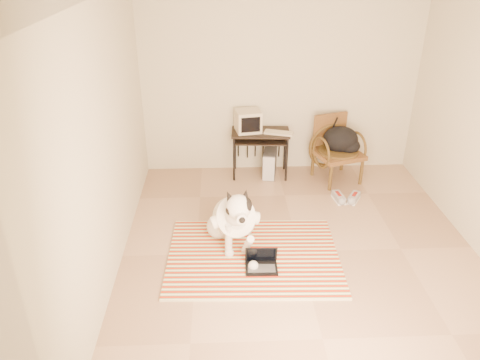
{
  "coord_description": "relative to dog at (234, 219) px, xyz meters",
  "views": [
    {
      "loc": [
        -0.87,
        -4.33,
        3.15
      ],
      "look_at": [
        -0.67,
        0.17,
        0.85
      ],
      "focal_mm": 35.0,
      "sensor_mm": 36.0,
      "label": 1
    }
  ],
  "objects": [
    {
      "name": "sneaker_right",
      "position": [
        1.66,
        0.95,
        -0.3
      ],
      "size": [
        0.24,
        0.3,
        0.1
      ],
      "color": "white",
      "rests_on": "floor"
    },
    {
      "name": "desk_keyboard",
      "position": [
        0.7,
        1.71,
        0.36
      ],
      "size": [
        0.44,
        0.27,
        0.03
      ],
      "primitive_type": "cube",
      "rotation": [
        0.0,
        0.0,
        -0.31
      ],
      "color": "#C2B498",
      "rests_on": "computer_desk"
    },
    {
      "name": "rattan_chair",
      "position": [
        1.54,
        1.65,
        0.12
      ],
      "size": [
        0.77,
        0.76,
        0.93
      ],
      "color": "brown",
      "rests_on": "floor"
    },
    {
      "name": "laptop",
      "position": [
        0.28,
        -0.47,
        -0.27
      ],
      "size": [
        0.35,
        0.25,
        0.24
      ],
      "color": "black",
      "rests_on": "rug"
    },
    {
      "name": "wall_front",
      "position": [
        0.74,
        -2.43,
        1.0
      ],
      "size": [
        4.5,
        0.0,
        4.5
      ],
      "primitive_type": "plane",
      "rotation": [
        -1.57,
        0.0,
        0.0
      ],
      "color": "beige",
      "rests_on": "floor"
    },
    {
      "name": "rug",
      "position": [
        0.21,
        -0.26,
        -0.34
      ],
      "size": [
        1.94,
        1.51,
        0.02
      ],
      "color": "red",
      "rests_on": "floor"
    },
    {
      "name": "crt_monitor",
      "position": [
        0.27,
        1.84,
        0.5
      ],
      "size": [
        0.4,
        0.38,
        0.31
      ],
      "color": "#C2B498",
      "rests_on": "computer_desk"
    },
    {
      "name": "sneaker_left",
      "position": [
        1.46,
        0.97,
        -0.3
      ],
      "size": [
        0.15,
        0.29,
        0.1
      ],
      "color": "white",
      "rests_on": "floor"
    },
    {
      "name": "pc_tower",
      "position": [
        0.59,
        1.78,
        -0.15
      ],
      "size": [
        0.25,
        0.45,
        0.4
      ],
      "color": "#454547",
      "rests_on": "floor"
    },
    {
      "name": "computer_desk",
      "position": [
        0.45,
        1.8,
        0.25
      ],
      "size": [
        0.86,
        0.52,
        0.69
      ],
      "color": "black",
      "rests_on": "floor"
    },
    {
      "name": "floor",
      "position": [
        0.74,
        -0.18,
        -0.35
      ],
      "size": [
        4.5,
        4.5,
        0.0
      ],
      "primitive_type": "plane",
      "color": "tan",
      "rests_on": "ground"
    },
    {
      "name": "backpack",
      "position": [
        1.61,
        1.64,
        0.26
      ],
      "size": [
        0.53,
        0.42,
        0.37
      ],
      "color": "black",
      "rests_on": "rattan_chair"
    },
    {
      "name": "wall_back",
      "position": [
        0.74,
        2.07,
        1.0
      ],
      "size": [
        4.5,
        0.0,
        4.5
      ],
      "primitive_type": "plane",
      "rotation": [
        1.57,
        0.0,
        0.0
      ],
      "color": "beige",
      "rests_on": "floor"
    },
    {
      "name": "wall_left",
      "position": [
        -1.26,
        -0.18,
        1.0
      ],
      "size": [
        0.0,
        4.5,
        4.5
      ],
      "primitive_type": "plane",
      "rotation": [
        1.57,
        0.0,
        1.57
      ],
      "color": "beige",
      "rests_on": "floor"
    },
    {
      "name": "dog",
      "position": [
        0.0,
        0.0,
        0.0
      ],
      "size": [
        0.57,
        1.16,
        0.86
      ],
      "color": "white",
      "rests_on": "rug"
    }
  ]
}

